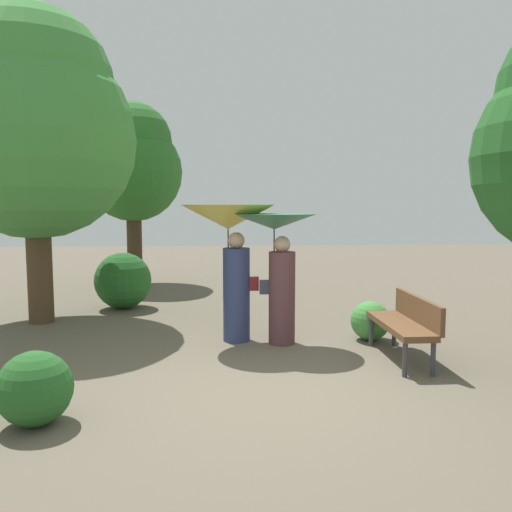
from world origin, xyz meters
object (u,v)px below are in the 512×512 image
object	(u,v)px
person_right	(277,250)
tree_mid_left	(133,163)
person_left	(230,236)
tree_near_left	(34,122)
park_bench	(406,321)

from	to	relation	value
person_right	tree_mid_left	bearing A→B (deg)	30.50
person_left	tree_near_left	xyz separation A→B (m)	(-3.23, 1.45, 1.82)
person_right	person_left	bearing A→B (deg)	76.70
person_left	tree_mid_left	distance (m)	6.35
person_right	tree_near_left	world-z (taller)	tree_near_left
person_left	park_bench	distance (m)	2.73
person_right	tree_near_left	bearing A→B (deg)	70.81
person_left	person_right	xyz separation A→B (m)	(0.67, -0.21, -0.20)
person_right	tree_mid_left	size ratio (longest dim) A/B	0.41
tree_mid_left	tree_near_left	bearing A→B (deg)	-102.19
park_bench	tree_near_left	size ratio (longest dim) A/B	0.28
person_left	tree_mid_left	xyz separation A→B (m)	(-2.31, 5.72, 1.49)
person_left	tree_near_left	size ratio (longest dim) A/B	0.38
tree_near_left	person_right	bearing A→B (deg)	-23.04
tree_near_left	person_left	bearing A→B (deg)	-24.20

